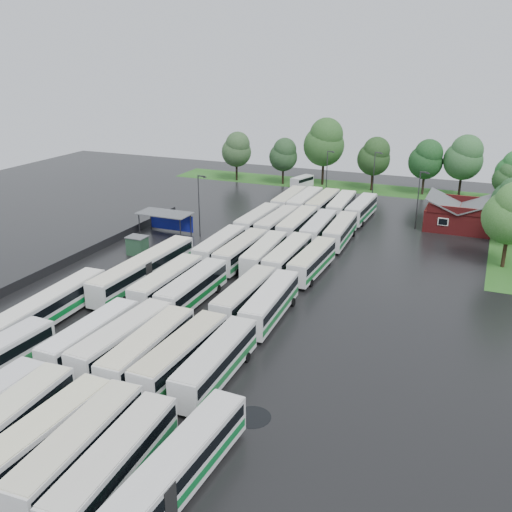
% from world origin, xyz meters
% --- Properties ---
extents(ground, '(160.00, 160.00, 0.00)m').
position_xyz_m(ground, '(0.00, 0.00, 0.00)').
color(ground, black).
rests_on(ground, ground).
extents(brick_building, '(10.07, 8.60, 5.39)m').
position_xyz_m(brick_building, '(24.00, 42.77, 1.87)').
color(brick_building, maroon).
rests_on(brick_building, ground).
extents(wash_shed, '(8.20, 4.20, 3.58)m').
position_xyz_m(wash_shed, '(-17.20, 22.02, 2.99)').
color(wash_shed, '#2D2D30').
rests_on(wash_shed, ground).
extents(utility_hut, '(2.70, 2.20, 2.62)m').
position_xyz_m(utility_hut, '(-16.20, 12.60, 1.32)').
color(utility_hut, '#1F4029').
rests_on(utility_hut, ground).
extents(grass_strip_north, '(80.00, 10.00, 0.01)m').
position_xyz_m(grass_strip_north, '(2.00, 64.80, 0.01)').
color(grass_strip_north, '#245B19').
rests_on(grass_strip_north, ground).
extents(west_fence, '(0.10, 50.00, 1.20)m').
position_xyz_m(west_fence, '(-22.20, 8.00, 0.60)').
color(west_fence, '#2D2D30').
rests_on(west_fence, ground).
extents(bus_r0c1, '(3.26, 12.60, 3.48)m').
position_xyz_m(bus_r0c1, '(-1.30, -25.86, 1.91)').
color(bus_r0c1, silver).
rests_on(bus_r0c1, ground).
extents(bus_r0c2, '(2.98, 12.21, 3.38)m').
position_xyz_m(bus_r0c2, '(2.05, -25.77, 1.86)').
color(bus_r0c2, silver).
rests_on(bus_r0c2, ground).
extents(bus_r0c3, '(3.23, 12.49, 3.45)m').
position_xyz_m(bus_r0c3, '(5.08, -25.78, 1.89)').
color(bus_r0c3, silver).
rests_on(bus_r0c3, ground).
extents(bus_r0c4, '(3.18, 12.36, 3.41)m').
position_xyz_m(bus_r0c4, '(8.25, -26.09, 1.88)').
color(bus_r0c4, silver).
rests_on(bus_r0c4, ground).
extents(bus_r1c0, '(2.74, 11.89, 3.30)m').
position_xyz_m(bus_r1c0, '(-4.35, -12.51, 1.81)').
color(bus_r1c0, silver).
rests_on(bus_r1c0, ground).
extents(bus_r1c1, '(3.23, 12.61, 3.48)m').
position_xyz_m(bus_r1c1, '(-1.09, -12.06, 1.91)').
color(bus_r1c1, silver).
rests_on(bus_r1c1, ground).
extents(bus_r1c2, '(2.82, 12.45, 3.46)m').
position_xyz_m(bus_r1c2, '(1.96, -12.55, 1.90)').
color(bus_r1c2, silver).
rests_on(bus_r1c2, ground).
extents(bus_r1c3, '(2.98, 12.48, 3.46)m').
position_xyz_m(bus_r1c3, '(5.23, -12.34, 1.90)').
color(bus_r1c3, silver).
rests_on(bus_r1c3, ground).
extents(bus_r1c4, '(2.80, 12.24, 3.40)m').
position_xyz_m(bus_r1c4, '(8.49, -12.12, 1.87)').
color(bus_r1c4, silver).
rests_on(bus_r1c4, ground).
extents(bus_r2c0, '(2.63, 12.31, 3.42)m').
position_xyz_m(bus_r2c0, '(-4.49, 1.29, 1.88)').
color(bus_r2c0, silver).
rests_on(bus_r2c0, ground).
extents(bus_r2c1, '(2.64, 12.26, 3.41)m').
position_xyz_m(bus_r2c1, '(-1.09, 1.12, 1.88)').
color(bus_r2c1, silver).
rests_on(bus_r2c1, ground).
extents(bus_r2c3, '(2.67, 12.03, 3.34)m').
position_xyz_m(bus_r2c3, '(5.11, 1.48, 1.84)').
color(bus_r2c3, silver).
rests_on(bus_r2c3, ground).
extents(bus_r2c4, '(3.13, 12.31, 3.40)m').
position_xyz_m(bus_r2c4, '(8.34, 0.91, 1.87)').
color(bus_r2c4, silver).
rests_on(bus_r2c4, ground).
extents(bus_r3c0, '(2.77, 11.99, 3.32)m').
position_xyz_m(bus_r3c0, '(-4.60, 15.09, 1.83)').
color(bus_r3c0, silver).
rests_on(bus_r3c0, ground).
extents(bus_r3c1, '(2.68, 12.09, 3.36)m').
position_xyz_m(bus_r3c1, '(-1.22, 14.57, 1.85)').
color(bus_r3c1, silver).
rests_on(bus_r3c1, ground).
extents(bus_r3c2, '(3.07, 11.98, 3.30)m').
position_xyz_m(bus_r3c2, '(1.97, 14.88, 1.82)').
color(bus_r3c2, silver).
rests_on(bus_r3c2, ground).
extents(bus_r3c3, '(2.67, 12.26, 3.41)m').
position_xyz_m(bus_r3c3, '(5.23, 14.91, 1.87)').
color(bus_r3c3, silver).
rests_on(bus_r3c3, ground).
extents(bus_r3c4, '(2.82, 11.94, 3.31)m').
position_xyz_m(bus_r3c4, '(8.54, 14.80, 1.82)').
color(bus_r3c4, silver).
rests_on(bus_r3c4, ground).
extents(bus_r4c0, '(2.77, 12.28, 3.41)m').
position_xyz_m(bus_r4c0, '(-4.57, 28.20, 1.88)').
color(bus_r4c0, silver).
rests_on(bus_r4c0, ground).
extents(bus_r4c1, '(2.83, 12.13, 3.36)m').
position_xyz_m(bus_r4c1, '(-1.37, 28.29, 1.85)').
color(bus_r4c1, silver).
rests_on(bus_r4c1, ground).
extents(bus_r4c2, '(2.87, 12.61, 3.50)m').
position_xyz_m(bus_r4c2, '(1.86, 28.51, 1.92)').
color(bus_r4c2, silver).
rests_on(bus_r4c2, ground).
extents(bus_r4c3, '(3.11, 12.33, 3.41)m').
position_xyz_m(bus_r4c3, '(5.32, 28.12, 1.87)').
color(bus_r4c3, silver).
rests_on(bus_r4c3, ground).
extents(bus_r4c4, '(3.01, 12.08, 3.34)m').
position_xyz_m(bus_r4c4, '(8.56, 28.43, 1.83)').
color(bus_r4c4, silver).
rests_on(bus_r4c4, ground).
extents(bus_r5c0, '(2.86, 12.31, 3.41)m').
position_xyz_m(bus_r5c0, '(-4.27, 41.82, 1.88)').
color(bus_r5c0, silver).
rests_on(bus_r5c0, ground).
extents(bus_r5c1, '(2.76, 12.57, 3.50)m').
position_xyz_m(bus_r5c1, '(-1.34, 41.82, 1.92)').
color(bus_r5c1, silver).
rests_on(bus_r5c1, ground).
extents(bus_r5c2, '(2.65, 12.36, 3.44)m').
position_xyz_m(bus_r5c2, '(1.80, 42.06, 1.89)').
color(bus_r5c2, silver).
rests_on(bus_r5c2, ground).
extents(bus_r5c3, '(3.16, 12.40, 3.42)m').
position_xyz_m(bus_r5c3, '(5.12, 41.86, 1.88)').
color(bus_r5c3, silver).
rests_on(bus_r5c3, ground).
extents(bus_r5c4, '(2.82, 12.09, 3.35)m').
position_xyz_m(bus_r5c4, '(8.60, 41.68, 1.84)').
color(bus_r5c4, silver).
rests_on(bus_r5c4, ground).
extents(artic_bus_west_b, '(3.15, 18.73, 3.46)m').
position_xyz_m(artic_bus_west_b, '(-9.28, 3.93, 1.92)').
color(artic_bus_west_b, silver).
rests_on(artic_bus_west_b, ground).
extents(artic_bus_west_c, '(3.12, 17.92, 3.31)m').
position_xyz_m(artic_bus_west_c, '(-12.38, -9.77, 1.84)').
color(artic_bus_west_c, silver).
rests_on(artic_bus_west_c, ground).
extents(artic_bus_east, '(3.34, 18.15, 3.35)m').
position_xyz_m(artic_bus_east, '(12.11, -26.76, 1.86)').
color(artic_bus_east, silver).
rests_on(artic_bus_east, ground).
extents(minibus, '(3.53, 5.92, 2.43)m').
position_xyz_m(minibus, '(-7.98, 59.99, 1.35)').
color(minibus, silver).
rests_on(minibus, ground).
extents(tree_north_0, '(6.40, 6.40, 10.60)m').
position_xyz_m(tree_north_0, '(-23.35, 61.43, 6.82)').
color(tree_north_0, black).
rests_on(tree_north_0, ground).
extents(tree_north_1, '(5.93, 5.93, 9.82)m').
position_xyz_m(tree_north_1, '(-12.81, 61.98, 6.32)').
color(tree_north_1, black).
rests_on(tree_north_1, ground).
extents(tree_north_2, '(8.45, 8.45, 14.00)m').
position_xyz_m(tree_north_2, '(-4.82, 64.62, 9.01)').
color(tree_north_2, black).
rests_on(tree_north_2, ground).
extents(tree_north_3, '(6.56, 6.56, 10.87)m').
position_xyz_m(tree_north_3, '(5.89, 63.52, 6.99)').
color(tree_north_3, black).
rests_on(tree_north_3, ground).
extents(tree_north_4, '(6.59, 6.59, 10.92)m').
position_xyz_m(tree_north_4, '(15.86, 64.00, 7.02)').
color(tree_north_4, black).
rests_on(tree_north_4, ground).
extents(tree_north_5, '(7.31, 7.31, 12.12)m').
position_xyz_m(tree_north_5, '(22.68, 64.39, 7.80)').
color(tree_north_5, black).
rests_on(tree_north_5, ground).
extents(tree_east_0, '(6.97, 6.97, 11.55)m').
position_xyz_m(tree_east_0, '(31.08, 26.99, 7.43)').
color(tree_east_0, black).
rests_on(tree_east_0, ground).
extents(tree_east_2, '(5.19, 5.19, 8.60)m').
position_xyz_m(tree_east_2, '(31.05, 44.50, 5.53)').
color(tree_east_2, black).
rests_on(tree_east_2, ground).
extents(tree_east_4, '(5.04, 5.04, 8.34)m').
position_xyz_m(tree_east_4, '(30.64, 60.46, 5.36)').
color(tree_east_4, black).
rests_on(tree_east_4, ground).
extents(lamp_post_ne, '(1.43, 0.28, 9.26)m').
position_xyz_m(lamp_post_ne, '(17.89, 40.02, 5.37)').
color(lamp_post_ne, '#2D2D30').
rests_on(lamp_post_ne, ground).
extents(lamp_post_nw, '(1.46, 0.29, 9.51)m').
position_xyz_m(lamp_post_nw, '(-11.89, 23.13, 5.52)').
color(lamp_post_nw, '#2D2D30').
rests_on(lamp_post_nw, ground).
extents(lamp_post_back_w, '(1.41, 0.27, 9.13)m').
position_xyz_m(lamp_post_back_w, '(-0.88, 53.64, 5.30)').
color(lamp_post_back_w, '#2D2D30').
rests_on(lamp_post_back_w, ground).
extents(lamp_post_back_e, '(1.44, 0.28, 9.36)m').
position_xyz_m(lamp_post_back_e, '(7.85, 54.53, 5.43)').
color(lamp_post_back_e, '#2D2D30').
rests_on(lamp_post_back_e, ground).
extents(puddle_0, '(5.12, 5.12, 0.01)m').
position_xyz_m(puddle_0, '(-3.66, -21.54, 0.00)').
color(puddle_0, black).
rests_on(puddle_0, ground).
extents(puddle_1, '(3.46, 3.46, 0.01)m').
position_xyz_m(puddle_1, '(9.23, -24.93, 0.00)').
color(puddle_1, black).
rests_on(puddle_1, ground).
extents(puddle_2, '(5.91, 5.91, 0.01)m').
position_xyz_m(puddle_2, '(-5.46, -0.05, 0.00)').
color(puddle_2, black).
rests_on(puddle_2, ground).
extents(puddle_3, '(2.83, 2.83, 0.01)m').
position_xyz_m(puddle_3, '(4.08, -3.90, 0.00)').
color(puddle_3, black).
rests_on(puddle_3, ground).
extents(puddle_4, '(2.98, 2.98, 0.01)m').
position_xyz_m(puddle_4, '(13.39, -15.71, 0.00)').
color(puddle_4, black).
rests_on(puddle_4, ground).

